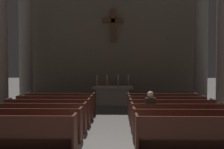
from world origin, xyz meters
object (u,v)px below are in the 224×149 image
at_px(pew_left_row_4, 48,112).
at_px(pew_left_row_2, 29,124).
at_px(candlestick_outer_right, 128,83).
at_px(pew_right_row_4, 172,112).
at_px(pew_right_row_1, 198,135).
at_px(altar, 113,95).
at_px(candlestick_inner_right, 118,83).
at_px(pew_left_row_1, 15,134).
at_px(candlestick_outer_left, 97,83).
at_px(column_right_third, 201,39).
at_px(pew_right_row_5, 166,108).
at_px(column_left_third, 26,39).
at_px(pew_right_row_2, 187,125).
at_px(lone_worshipper, 150,111).
at_px(candlestick_inner_left, 107,83).
at_px(pew_right_row_6, 162,104).
at_px(pew_left_row_3, 40,117).
at_px(pew_left_row_6, 61,104).
at_px(pew_left_row_5, 55,107).
at_px(pew_right_row_3, 178,118).

bearing_deg(pew_left_row_4, pew_left_row_2, -90.00).
height_order(pew_left_row_4, candlestick_outer_right, candlestick_outer_right).
bearing_deg(pew_left_row_4, pew_right_row_4, 0.00).
bearing_deg(pew_right_row_1, altar, 105.69).
xyz_separation_m(pew_left_row_2, candlestick_inner_right, (2.48, 6.80, 0.73)).
distance_m(pew_left_row_1, candlestick_inner_right, 8.20).
bearing_deg(candlestick_outer_left, column_right_third, 0.51).
bearing_deg(candlestick_inner_right, candlestick_outer_left, 180.00).
relative_size(pew_right_row_5, column_left_third, 0.40).
bearing_deg(pew_right_row_2, lone_worshipper, 130.86).
xyz_separation_m(candlestick_inner_left, candlestick_inner_right, (0.60, 0.00, 0.00)).
bearing_deg(pew_right_row_5, candlestick_inner_left, 122.75).
xyz_separation_m(pew_right_row_6, column_left_third, (-6.95, 2.93, 3.11)).
bearing_deg(pew_left_row_3, pew_right_row_2, -12.63).
xyz_separation_m(pew_right_row_6, candlestick_outer_right, (-1.33, 2.88, 0.73)).
bearing_deg(pew_left_row_4, lone_worshipper, -15.10).
relative_size(pew_left_row_4, pew_left_row_6, 1.00).
relative_size(candlestick_inner_left, candlestick_inner_right, 1.00).
height_order(candlestick_outer_left, lone_worshipper, candlestick_outer_left).
relative_size(pew_left_row_5, lone_worshipper, 2.23).
bearing_deg(pew_right_row_3, pew_left_row_3, 180.00).
bearing_deg(pew_left_row_3, candlestick_outer_left, 77.09).
height_order(pew_left_row_2, column_left_third, column_left_third).
bearing_deg(candlestick_outer_right, pew_left_row_2, -114.05).
height_order(pew_left_row_1, altar, altar).
relative_size(pew_left_row_4, pew_right_row_1, 1.00).
height_order(pew_right_row_2, candlestick_inner_left, candlestick_inner_left).
bearing_deg(candlestick_inner_left, pew_right_row_6, -49.26).
height_order(column_right_third, candlestick_inner_right, column_right_third).
bearing_deg(altar, column_left_third, 179.40).
xyz_separation_m(pew_left_row_3, candlestick_inner_right, (2.48, 5.82, 0.73)).
bearing_deg(candlestick_inner_left, pew_right_row_2, -69.93).
relative_size(column_right_third, candlestick_outer_right, 11.63).
bearing_deg(pew_left_row_1, pew_right_row_1, 0.00).
bearing_deg(pew_right_row_6, candlestick_inner_right, 123.16).
bearing_deg(pew_right_row_6, pew_left_row_2, -138.13).
xyz_separation_m(candlestick_inner_right, candlestick_outer_right, (0.55, 0.00, 0.00)).
bearing_deg(pew_left_row_6, pew_right_row_6, 0.00).
relative_size(pew_left_row_3, candlestick_outer_left, 4.67).
distance_m(pew_right_row_5, column_left_third, 8.56).
relative_size(pew_left_row_5, candlestick_inner_left, 4.67).
relative_size(candlestick_inner_right, candlestick_outer_right, 1.00).
distance_m(pew_right_row_2, pew_right_row_3, 0.98).
relative_size(pew_left_row_5, altar, 1.34).
height_order(pew_right_row_5, column_right_third, column_right_third).
distance_m(pew_left_row_6, pew_right_row_3, 5.26).
bearing_deg(pew_left_row_4, candlestick_inner_right, 62.84).
relative_size(pew_right_row_2, candlestick_inner_right, 4.67).
bearing_deg(pew_right_row_3, column_right_third, 66.27).
bearing_deg(pew_right_row_5, pew_right_row_6, 90.00).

